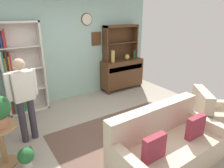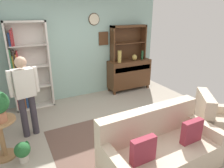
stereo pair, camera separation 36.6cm
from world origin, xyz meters
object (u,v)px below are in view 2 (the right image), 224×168
at_px(potted_plant_small, 23,151).
at_px(book_stack, 131,116).
at_px(vase_round, 134,57).
at_px(bottle_wine, 142,55).
at_px(vase_tall, 120,56).
at_px(sideboard, 129,73).
at_px(bookshelf, 27,70).
at_px(armchair_floral, 216,124).
at_px(sideboard_hutch, 128,38).
at_px(coffee_table, 135,123).
at_px(couch_floral, 159,150).
at_px(person_reading, 25,92).
at_px(plant_stand, 1,135).

bearing_deg(potted_plant_small, book_stack, -8.15).
relative_size(potted_plant_small, book_stack, 1.77).
height_order(vase_round, bottle_wine, bottle_wine).
relative_size(vase_tall, potted_plant_small, 0.97).
xyz_separation_m(sideboard, bottle_wine, (0.39, -0.09, 0.54)).
bearing_deg(bookshelf, book_stack, -56.78).
distance_m(armchair_floral, potted_plant_small, 3.44).
bearing_deg(vase_round, sideboard_hutch, 126.48).
relative_size(vase_round, book_stack, 0.88).
xyz_separation_m(armchair_floral, coffee_table, (-1.38, 0.68, 0.06)).
bearing_deg(couch_floral, book_stack, 87.52).
distance_m(vase_tall, armchair_floral, 2.99).
distance_m(vase_tall, book_stack, 2.40).
distance_m(couch_floral, coffee_table, 0.78).
bearing_deg(coffee_table, couch_floral, -95.58).
distance_m(sideboard, person_reading, 3.25).
distance_m(bottle_wine, armchair_floral, 2.95).
xyz_separation_m(bookshelf, person_reading, (-0.17, -1.27, -0.07)).
xyz_separation_m(couch_floral, coffee_table, (0.08, 0.78, 0.04)).
relative_size(vase_tall, couch_floral, 0.18).
relative_size(sideboard_hutch, potted_plant_small, 3.21).
xyz_separation_m(plant_stand, potted_plant_small, (0.27, -0.27, -0.23)).
xyz_separation_m(bottle_wine, plant_stand, (-3.87, -1.57, -0.63)).
xyz_separation_m(couch_floral, book_stack, (0.04, 0.84, 0.15)).
bearing_deg(coffee_table, bookshelf, 123.23).
xyz_separation_m(sideboard_hutch, armchair_floral, (0.08, -3.04, -1.27)).
distance_m(sideboard_hutch, plant_stand, 4.06).
height_order(bottle_wine, armchair_floral, bottle_wine).
height_order(sideboard_hutch, coffee_table, sideboard_hutch).
height_order(couch_floral, person_reading, person_reading).
bearing_deg(plant_stand, coffee_table, -15.27).
distance_m(bookshelf, bottle_wine, 3.23).
bearing_deg(plant_stand, bookshelf, 69.52).
bearing_deg(vase_tall, sideboard, 11.63).
relative_size(vase_tall, person_reading, 0.21).
relative_size(vase_round, plant_stand, 0.25).
distance_m(sideboard_hutch, person_reading, 3.34).
bearing_deg(armchair_floral, couch_floral, -175.96).
height_order(vase_round, person_reading, person_reading).
height_order(bottle_wine, potted_plant_small, bottle_wine).
bearing_deg(plant_stand, potted_plant_small, -44.74).
distance_m(armchair_floral, book_stack, 1.61).
bearing_deg(bookshelf, vase_round, -2.95).
bearing_deg(bookshelf, bottle_wine, -3.11).
relative_size(couch_floral, armchair_floral, 1.68).
distance_m(bottle_wine, potted_plant_small, 4.13).
relative_size(sideboard, bottle_wine, 4.94).
height_order(couch_floral, armchair_floral, couch_floral).
bearing_deg(sideboard_hutch, potted_plant_small, -147.68).
height_order(bookshelf, vase_tall, bookshelf).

